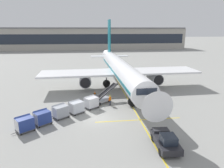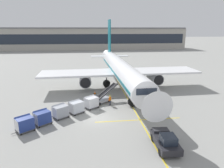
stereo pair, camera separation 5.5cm
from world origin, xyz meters
The scene contains 15 objects.
ground_plane centered at (0.00, 0.00, 0.00)m, with size 600.00×600.00×0.00m, color gray.
parked_airplane centered at (5.50, 14.75, 3.94)m, with size 33.31×43.25×14.79m.
belt_loader centered at (1.08, 6.42, 0.85)m, with size 4.96×4.35×2.86m.
baggage_cart_lead centered at (-0.90, 4.14, 1.00)m, with size 2.66×2.48×1.91m.
baggage_cart_second centered at (-3.16, 2.40, 1.00)m, with size 2.66×2.48×1.91m.
baggage_cart_third centered at (-5.29, 1.01, 1.00)m, with size 2.66×2.48×1.91m.
baggage_cart_fourth centered at (-7.41, -0.78, 1.00)m, with size 2.66×2.48×1.91m.
baggage_cart_fifth centered at (-9.16, -2.40, 1.00)m, with size 2.66×2.48×1.91m.
pushback_tug centered at (6.70, -7.94, 0.83)m, with size 2.27×4.48×1.83m.
ground_crew_by_loader centered at (-1.43, 4.90, 1.00)m, with size 0.53×0.37×1.74m.
ground_crew_by_carts centered at (2.20, 4.86, 1.00)m, with size 0.44×0.44×1.74m.
safety_cone_engine_keepout centered at (-0.08, 11.19, 0.29)m, with size 0.52×0.52×0.60m.
apron_guidance_line_lead_in centered at (5.75, 13.99, 0.00)m, with size 0.20×110.00×0.01m.
apron_guidance_line_stop_bar centered at (5.53, -1.09, 0.00)m, with size 12.00×0.20×0.01m.
terminal_building centered at (-3.27, 103.65, 6.57)m, with size 126.07×16.93×13.24m.
Camera 1 is at (-1.13, -25.65, 12.15)m, focal length 31.79 mm.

